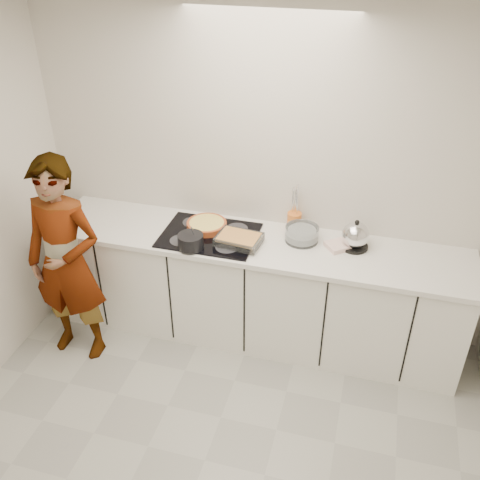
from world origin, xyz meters
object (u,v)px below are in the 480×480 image
(cook, at_px, (66,263))
(baking_dish, at_px, (239,239))
(mixing_bowl, at_px, (302,234))
(saucepan, at_px, (191,241))
(kettle, at_px, (355,236))
(hob, at_px, (210,235))
(tart_dish, at_px, (207,225))
(utensil_crock, at_px, (294,221))

(cook, bearing_deg, baking_dish, 21.05)
(baking_dish, height_order, mixing_bowl, mixing_bowl)
(saucepan, relative_size, kettle, 1.05)
(hob, relative_size, tart_dish, 2.00)
(hob, distance_m, mixing_bowl, 0.70)
(hob, bearing_deg, tart_dish, 119.92)
(utensil_crock, bearing_deg, hob, -155.18)
(mixing_bowl, distance_m, utensil_crock, 0.18)
(hob, bearing_deg, utensil_crock, 24.82)
(hob, bearing_deg, kettle, 6.70)
(mixing_bowl, bearing_deg, kettle, 1.13)
(hob, height_order, tart_dish, tart_dish)
(tart_dish, height_order, kettle, kettle)
(utensil_crock, relative_size, cook, 0.08)
(kettle, xyz_separation_m, utensil_crock, (-0.48, 0.15, -0.03))
(saucepan, distance_m, cook, 0.93)
(saucepan, bearing_deg, mixing_bowl, 23.15)
(kettle, relative_size, utensil_crock, 1.69)
(cook, bearing_deg, tart_dish, 34.14)
(mixing_bowl, relative_size, cook, 0.17)
(hob, relative_size, saucepan, 2.93)
(baking_dish, height_order, cook, cook)
(baking_dish, relative_size, utensil_crock, 2.52)
(saucepan, relative_size, cook, 0.15)
(tart_dish, height_order, utensil_crock, utensil_crock)
(baking_dish, bearing_deg, utensil_crock, 43.86)
(saucepan, distance_m, mixing_bowl, 0.83)
(mixing_bowl, height_order, utensil_crock, utensil_crock)
(tart_dish, distance_m, mixing_bowl, 0.74)
(hob, relative_size, kettle, 3.09)
(kettle, height_order, utensil_crock, kettle)
(tart_dish, relative_size, utensil_crock, 2.60)
(saucepan, xyz_separation_m, cook, (-0.87, -0.30, -0.15))
(mixing_bowl, xyz_separation_m, kettle, (0.39, 0.01, 0.04))
(tart_dish, bearing_deg, hob, -60.08)
(tart_dish, relative_size, kettle, 1.54)
(cook, bearing_deg, kettle, 17.82)
(hob, xyz_separation_m, mixing_bowl, (0.69, 0.12, 0.05))
(kettle, xyz_separation_m, cook, (-2.03, -0.64, -0.18))
(hob, relative_size, baking_dish, 2.07)
(saucepan, bearing_deg, hob, 70.24)
(tart_dish, relative_size, saucepan, 1.46)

